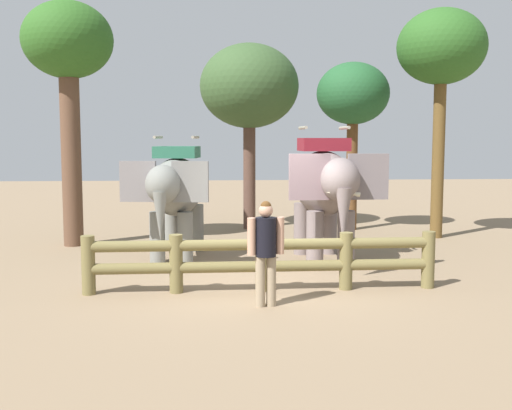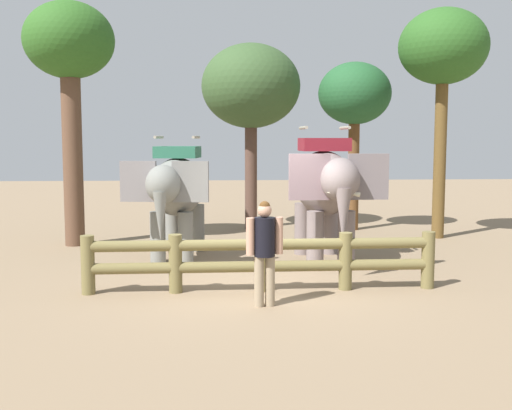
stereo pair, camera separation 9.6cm
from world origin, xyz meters
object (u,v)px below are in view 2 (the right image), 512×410
Objects in this scene: log_fence at (261,258)px; tourist_woman_in_black at (265,246)px; tree_far_right at (443,51)px; elephant_near_left at (176,190)px; tree_back_center at (251,88)px; tree_far_left at (69,52)px; tree_deep_back at (355,97)px; elephant_center at (326,187)px.

tourist_woman_in_black is at bearing -91.03° from log_fence.
elephant_near_left is at bearing -160.33° from tree_far_right.
tree_far_left is at bearing -149.80° from tree_back_center.
log_fence is 8.07m from tree_far_left.
tree_back_center is 3.10m from tree_deep_back.
tree_deep_back is at bearing 71.00° from elephant_center.
tree_back_center reaches higher than tree_deep_back.
elephant_near_left is 4.65m from tourist_woman_in_black.
elephant_near_left is (-1.73, 3.26, 0.98)m from log_fence.
tree_deep_back is (3.06, -0.46, -0.28)m from tree_back_center.
tree_back_center is at bearing 67.11° from elephant_near_left.
tree_far_left reaches higher than elephant_near_left.
elephant_near_left is at bearing 117.91° from log_fence.
elephant_center reaches higher than tourist_woman_in_black.
tree_back_center is (1.96, 4.65, 2.69)m from elephant_near_left.
tree_far_left is 9.82m from tree_far_right.
tourist_woman_in_black is (-0.02, -1.03, 0.40)m from log_fence.
tourist_woman_in_black is (1.71, -4.29, -0.57)m from elephant_near_left.
elephant_center is 0.56× the size of tree_far_right.
tourist_woman_in_black is at bearing -54.33° from tree_far_left.
tree_far_right reaches higher than tourist_woman_in_black.
tree_back_center is (-1.36, 5.39, 2.57)m from elephant_center.
log_fence is 3.81m from elephant_near_left.
log_fence is at bearing -62.09° from elephant_near_left.
tree_far_right is at bearing 51.90° from tourist_woman_in_black.
elephant_near_left reaches higher than log_fence.
tree_far_left is (-2.74, 1.91, 3.32)m from elephant_near_left.
elephant_near_left is 0.67× the size of tree_deep_back.
tree_deep_back is at bearing 16.36° from tree_far_left.
elephant_near_left is 0.60× the size of tree_back_center.
elephant_center is 0.70× the size of tree_deep_back.
log_fence is 1.15× the size of tree_back_center.
tree_back_center is at bearing 171.42° from tree_deep_back.
elephant_center is 6.01m from tree_far_right.
tree_far_right reaches higher than tree_back_center.
elephant_center is 7.35m from tree_far_left.
tree_back_center is (0.26, 8.94, 3.26)m from tourist_woman_in_black.
elephant_center is (3.32, -0.74, 0.12)m from elephant_near_left.
tree_far_right is at bearing 3.56° from tree_far_left.
elephant_near_left reaches higher than tourist_woman_in_black.
tree_far_right is (7.05, 2.52, 3.52)m from elephant_near_left.
tree_far_left is 1.23× the size of tree_deep_back.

